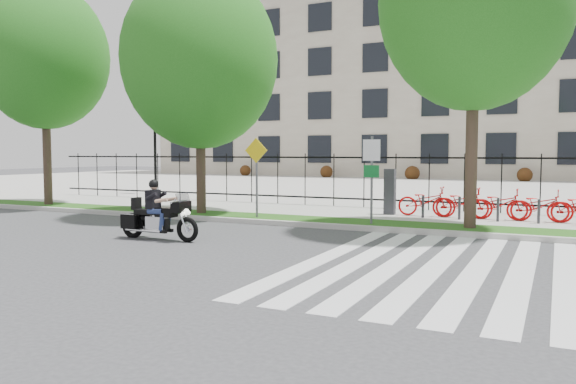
% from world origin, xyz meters
% --- Properties ---
extents(ground, '(120.00, 120.00, 0.00)m').
position_xyz_m(ground, '(0.00, 0.00, 0.00)').
color(ground, '#373739').
rests_on(ground, ground).
extents(curb, '(60.00, 0.20, 0.15)m').
position_xyz_m(curb, '(0.00, 4.10, 0.07)').
color(curb, '#AEACA4').
rests_on(curb, ground).
extents(grass_verge, '(60.00, 1.50, 0.15)m').
position_xyz_m(grass_verge, '(0.00, 4.95, 0.07)').
color(grass_verge, '#234D13').
rests_on(grass_verge, ground).
extents(sidewalk, '(60.00, 3.50, 0.15)m').
position_xyz_m(sidewalk, '(0.00, 7.45, 0.07)').
color(sidewalk, '#AEABA2').
rests_on(sidewalk, ground).
extents(plaza, '(80.00, 34.00, 0.10)m').
position_xyz_m(plaza, '(0.00, 25.00, 0.05)').
color(plaza, '#AEABA2').
rests_on(plaza, ground).
extents(crosswalk_stripes, '(5.70, 8.00, 0.01)m').
position_xyz_m(crosswalk_stripes, '(4.83, 0.00, 0.01)').
color(crosswalk_stripes, silver).
rests_on(crosswalk_stripes, ground).
extents(iron_fence, '(30.00, 0.06, 2.00)m').
position_xyz_m(iron_fence, '(0.00, 9.20, 1.15)').
color(iron_fence, black).
rests_on(iron_fence, sidewalk).
extents(office_building, '(60.00, 21.90, 20.15)m').
position_xyz_m(office_building, '(0.00, 44.92, 9.97)').
color(office_building, '#A59785').
rests_on(office_building, ground).
extents(lamp_post_left, '(1.06, 0.70, 4.25)m').
position_xyz_m(lamp_post_left, '(-12.00, 12.00, 3.21)').
color(lamp_post_left, black).
rests_on(lamp_post_left, ground).
extents(street_tree_0, '(4.91, 4.91, 8.59)m').
position_xyz_m(street_tree_0, '(-11.60, 4.95, 5.90)').
color(street_tree_0, '#31241B').
rests_on(street_tree_0, grass_verge).
extents(street_tree_1, '(5.20, 5.20, 8.13)m').
position_xyz_m(street_tree_1, '(-4.35, 4.95, 5.28)').
color(street_tree_1, '#31241B').
rests_on(street_tree_1, grass_verge).
extents(street_tree_2, '(5.05, 5.05, 8.95)m').
position_xyz_m(street_tree_2, '(4.39, 4.95, 6.18)').
color(street_tree_2, '#31241B').
rests_on(street_tree_2, grass_verge).
extents(bike_share_station, '(8.89, 0.86, 1.50)m').
position_xyz_m(bike_share_station, '(5.96, 7.20, 0.63)').
color(bike_share_station, '#2D2D33').
rests_on(bike_share_station, sidewalk).
extents(sign_pole_regulatory, '(0.50, 0.09, 2.50)m').
position_xyz_m(sign_pole_regulatory, '(1.72, 4.58, 1.74)').
color(sign_pole_regulatory, '#59595B').
rests_on(sign_pole_regulatory, grass_verge).
extents(sign_pole_warning, '(0.78, 0.09, 2.49)m').
position_xyz_m(sign_pole_warning, '(-2.01, 4.58, 1.74)').
color(sign_pole_warning, '#59595B').
rests_on(sign_pole_warning, grass_verge).
extents(motorcycle_rider, '(2.36, 0.69, 1.82)m').
position_xyz_m(motorcycle_rider, '(-2.47, 0.35, 0.61)').
color(motorcycle_rider, black).
rests_on(motorcycle_rider, ground).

